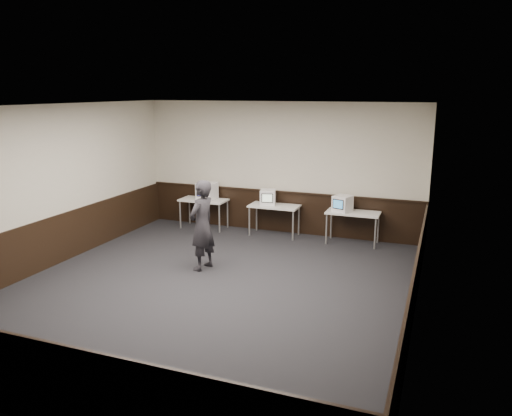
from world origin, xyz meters
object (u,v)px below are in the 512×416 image
Objects in this scene: desk_left at (204,202)px; desk_center at (274,208)px; person at (202,225)px; emac_left at (207,191)px; emac_center at (268,197)px; emac_right at (342,204)px; desk_right at (353,215)px.

desk_left and desk_center have the same top height.
desk_center is at bearing 179.88° from person.
emac_center is (1.65, -0.01, -0.03)m from emac_left.
emac_center is 0.95× the size of emac_right.
desk_right is at bearing 0.00° from desk_left.
emac_right reaches higher than desk_right.
emac_right is (1.83, -0.06, 0.00)m from emac_center.
emac_left is 1.08× the size of emac_center.
emac_right reaches higher than desk_center.
desk_left is 2.61× the size of emac_center.
emac_center is at bearing 4.24° from emac_left.
desk_center is at bearing 3.54° from emac_left.
emac_center reaches higher than desk_right.
emac_left reaches higher than emac_right.
person is (1.33, -2.72, 0.21)m from desk_left.
emac_center reaches higher than desk_left.
desk_left is 2.42× the size of emac_left.
desk_right is at bearing 149.45° from person.
desk_center is 1.00× the size of desk_right.
emac_center is (-0.17, 0.02, 0.25)m from desk_center.
emac_center is at bearing -162.68° from emac_right.
emac_right is (-0.25, -0.04, 0.25)m from desk_right.
emac_center is 1.83m from emac_right.
desk_left is at bearing -142.27° from person.
desk_center is 2.79m from person.
desk_right is at bearing 28.08° from emac_right.
person is (-0.39, -2.75, -0.04)m from emac_center.
desk_right is 2.42× the size of emac_left.
desk_center is 2.48× the size of emac_right.
desk_left is 0.67× the size of person.
emac_center is at bearing 179.35° from desk_right.
emac_left is (0.08, 0.04, 0.29)m from desk_left.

